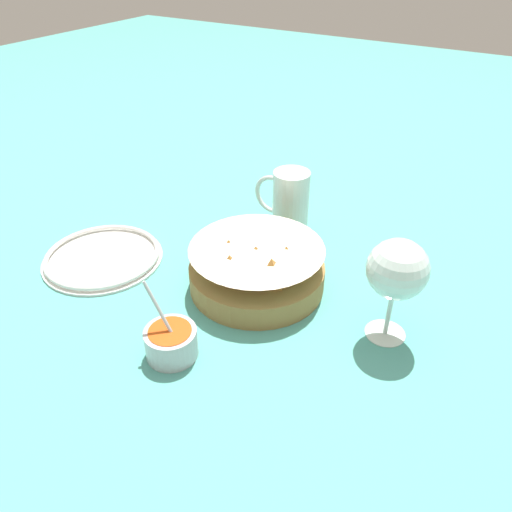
# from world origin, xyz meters

# --- Properties ---
(ground_plane) EXTENTS (4.00, 4.00, 0.00)m
(ground_plane) POSITION_xyz_m (0.00, 0.00, 0.00)
(ground_plane) COLOR teal
(food_basket) EXTENTS (0.22, 0.22, 0.09)m
(food_basket) POSITION_xyz_m (-0.02, 0.00, 0.04)
(food_basket) COLOR olive
(food_basket) RESTS_ON ground_plane
(sauce_cup) EXTENTS (0.08, 0.07, 0.12)m
(sauce_cup) POSITION_xyz_m (-0.00, 0.20, 0.02)
(sauce_cup) COLOR #B7B7BC
(sauce_cup) RESTS_ON ground_plane
(wine_glass) EXTENTS (0.09, 0.09, 0.16)m
(wine_glass) POSITION_xyz_m (-0.24, 0.00, 0.11)
(wine_glass) COLOR silver
(wine_glass) RESTS_ON ground_plane
(beer_mug) EXTENTS (0.12, 0.07, 0.12)m
(beer_mug) POSITION_xyz_m (0.03, -0.20, 0.06)
(beer_mug) COLOR silver
(beer_mug) RESTS_ON ground_plane
(side_plate) EXTENTS (0.21, 0.21, 0.01)m
(side_plate) POSITION_xyz_m (0.26, 0.08, 0.01)
(side_plate) COLOR white
(side_plate) RESTS_ON ground_plane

